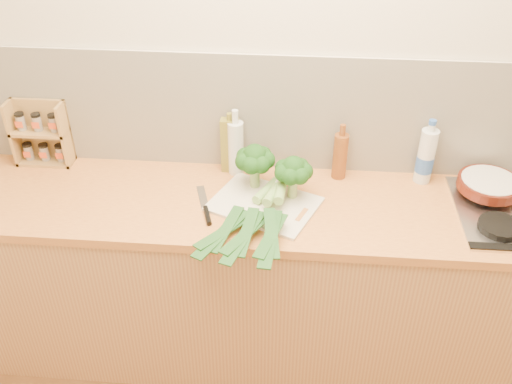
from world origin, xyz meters
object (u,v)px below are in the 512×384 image
(chopping_board, at_px, (264,204))
(spice_rack, at_px, (42,136))
(skillet, at_px, (490,184))
(chefs_knife, at_px, (206,211))

(chopping_board, relative_size, spice_rack, 1.38)
(chopping_board, bearing_deg, skillet, 32.15)
(chopping_board, distance_m, skillet, 0.96)
(chopping_board, xyz_separation_m, spice_rack, (-1.04, 0.27, 0.13))
(chefs_knife, bearing_deg, skillet, -6.53)
(spice_rack, bearing_deg, skillet, -3.40)
(chopping_board, xyz_separation_m, chefs_knife, (-0.24, -0.07, 0.00))
(chefs_knife, relative_size, skillet, 0.74)
(chefs_knife, bearing_deg, chopping_board, -0.53)
(chefs_knife, xyz_separation_m, skillet, (1.19, 0.22, 0.05))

